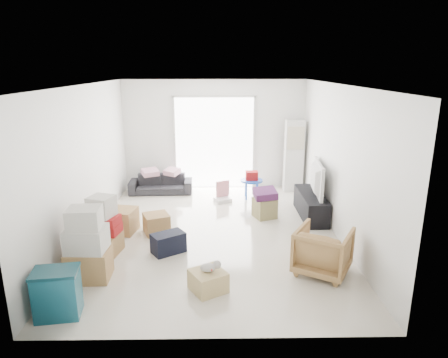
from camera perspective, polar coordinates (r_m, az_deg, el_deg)
name	(u,v)px	position (r m, az deg, el deg)	size (l,w,h in m)	color
room_shell	(213,163)	(7.09, -1.57, 2.33)	(4.98, 6.48, 3.18)	beige
sliding_door	(214,139)	(10.03, -1.39, 5.71)	(2.10, 0.04, 2.33)	white
ac_tower	(294,156)	(9.95, 9.93, 3.24)	(0.45, 0.30, 1.75)	silver
tv_console	(311,205)	(8.43, 12.30, -3.66)	(0.44, 1.46, 0.49)	black
television	(312,190)	(8.33, 12.43, -1.59)	(1.16, 0.67, 0.15)	black
sofa	(161,181)	(9.87, -9.03, -0.28)	(1.52, 0.44, 0.59)	#2B2C31
pillow_left	(150,167)	(9.78, -10.54, 1.63)	(0.36, 0.28, 0.11)	#BC899D
pillow_right	(172,167)	(9.76, -7.45, 1.76)	(0.36, 0.29, 0.12)	#BC899D
armchair	(323,249)	(6.20, 13.98, -9.63)	(0.75, 0.71, 0.78)	#AB814C
storage_bins	(57,293)	(5.50, -22.72, -14.81)	(0.59, 0.45, 0.63)	#155265
box_stack_a	(87,248)	(6.14, -18.93, -9.24)	(0.61, 0.52, 1.09)	#9F7C47
box_stack_b	(104,229)	(6.89, -16.83, -6.83)	(0.59, 0.56, 0.99)	#9F7C47
box_stack_c	(119,220)	(7.75, -14.76, -5.75)	(0.69, 0.61, 0.44)	#9F7C47
loose_box	(157,224)	(7.57, -9.61, -6.29)	(0.44, 0.44, 0.36)	#9F7C47
duffel_bag	(168,243)	(6.78, -7.95, -9.03)	(0.53, 0.32, 0.34)	black
ottoman	(265,208)	(8.25, 5.82, -4.12)	(0.40, 0.40, 0.40)	#928E55
blanket	(265,195)	(8.16, 5.87, -2.32)	(0.44, 0.44, 0.14)	#542357
kids_table	(252,179)	(9.33, 3.97, -0.01)	(0.52, 0.52, 0.65)	blue
toy_walker	(223,196)	(9.20, -0.19, -2.39)	(0.44, 0.42, 0.46)	silver
wood_crate	(208,281)	(5.69, -2.28, -14.33)	(0.43, 0.43, 0.29)	tan
plush_bunny	(210,267)	(5.60, -1.96, -12.42)	(0.29, 0.16, 0.15)	#B2ADA8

